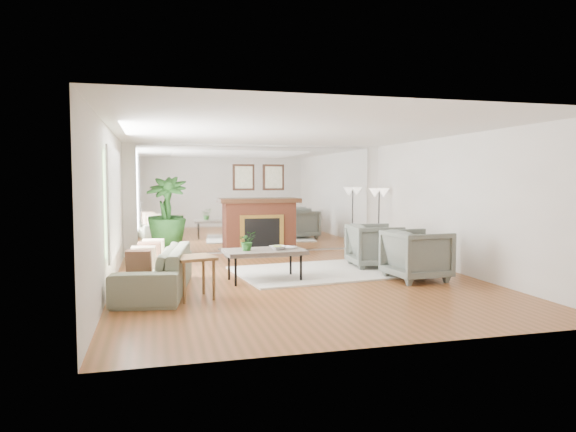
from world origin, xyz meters
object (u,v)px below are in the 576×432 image
object	(u,v)px
fireplace	(260,225)
floor_lamp	(379,198)
armchair_back	(374,246)
potted_ficus	(167,215)
armchair_front	(417,255)
sofa	(155,270)
coffee_table	(265,252)
side_table	(194,263)

from	to	relation	value
fireplace	floor_lamp	distance (m)	2.79
armchair_back	potted_ficus	size ratio (longest dim) A/B	0.53
fireplace	armchair_front	size ratio (longest dim) A/B	2.18
fireplace	sofa	xyz separation A→B (m)	(-2.34, -3.53, -0.32)
fireplace	coffee_table	xyz separation A→B (m)	(-0.56, -3.12, -0.18)
sofa	side_table	bearing A→B (deg)	50.38
coffee_table	armchair_front	bearing A→B (deg)	-13.19
coffee_table	armchair_back	distance (m)	2.45
side_table	floor_lamp	xyz separation A→B (m)	(4.45, 3.52, 0.77)
sofa	floor_lamp	size ratio (longest dim) A/B	1.53
armchair_back	potted_ficus	distance (m)	4.43
coffee_table	floor_lamp	xyz separation A→B (m)	(3.21, 2.50, 0.80)
potted_ficus	floor_lamp	size ratio (longest dim) A/B	1.17
fireplace	potted_ficus	world-z (taller)	fireplace
side_table	armchair_back	bearing A→B (deg)	26.45
sofa	armchair_front	distance (m)	4.27
armchair_back	potted_ficus	world-z (taller)	potted_ficus
potted_ficus	floor_lamp	bearing A→B (deg)	-4.94
coffee_table	fireplace	bearing A→B (deg)	79.74
potted_ficus	side_table	bearing A→B (deg)	-85.89
floor_lamp	potted_ficus	bearing A→B (deg)	175.06
side_table	armchair_front	bearing A→B (deg)	6.58
fireplace	potted_ficus	xyz separation A→B (m)	(-2.08, -0.21, 0.28)
potted_ficus	armchair_front	bearing A→B (deg)	-41.04
fireplace	potted_ficus	size ratio (longest dim) A/B	1.16
sofa	armchair_back	distance (m)	4.26
armchair_front	coffee_table	bearing A→B (deg)	71.84
floor_lamp	armchair_front	bearing A→B (deg)	-103.10
fireplace	side_table	distance (m)	4.51
potted_ficus	floor_lamp	xyz separation A→B (m)	(4.73, -0.41, 0.34)
fireplace	side_table	size ratio (longest dim) A/B	3.16
fireplace	floor_lamp	bearing A→B (deg)	-13.11
sofa	potted_ficus	world-z (taller)	potted_ficus
fireplace	coffee_table	distance (m)	3.17
coffee_table	armchair_front	size ratio (longest dim) A/B	1.44
coffee_table	side_table	size ratio (longest dim) A/B	2.09
armchair_front	side_table	bearing A→B (deg)	91.62
armchair_back	armchair_front	distance (m)	1.35
armchair_back	side_table	world-z (taller)	armchair_back
side_table	floor_lamp	world-z (taller)	floor_lamp
armchair_back	floor_lamp	distance (m)	2.14
coffee_table	armchair_front	xyz separation A→B (m)	(2.49, -0.58, -0.05)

